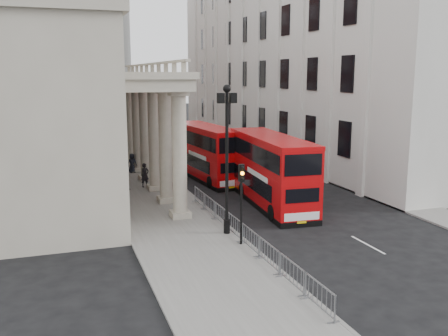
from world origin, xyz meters
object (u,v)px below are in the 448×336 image
at_px(lamp_post_mid, 165,123).
at_px(pedestrian_c, 132,163).
at_px(monument_column, 123,42).
at_px(lamp_post_north, 135,110).
at_px(pedestrian_b, 125,179).
at_px(traffic_light, 241,189).
at_px(bus_far, 207,151).
at_px(lamp_post_south, 227,150).
at_px(pedestrian_a, 145,175).
at_px(bus_near, 271,169).

xyz_separation_m(lamp_post_mid, pedestrian_c, (-2.35, 3.52, -3.92)).
xyz_separation_m(monument_column, lamp_post_mid, (-6.60, -72.00, -11.07)).
distance_m(lamp_post_north, pedestrian_b, 20.21).
xyz_separation_m(traffic_light, pedestrian_b, (-4.06, 14.59, -2.10)).
relative_size(traffic_light, pedestrian_c, 2.46).
bearing_deg(bus_far, lamp_post_mid, 163.25).
distance_m(lamp_post_south, pedestrian_b, 13.75).
bearing_deg(pedestrian_a, pedestrian_c, 70.38).
bearing_deg(pedestrian_c, lamp_post_north, 65.24).
bearing_deg(pedestrian_a, pedestrian_b, -178.89).
relative_size(lamp_post_south, lamp_post_north, 1.00).
distance_m(lamp_post_south, lamp_post_north, 32.00).
relative_size(pedestrian_b, pedestrian_c, 1.01).
relative_size(bus_near, bus_far, 1.05).
relative_size(bus_near, pedestrian_a, 5.95).
height_order(bus_near, pedestrian_a, bus_near).
relative_size(lamp_post_south, pedestrian_c, 4.75).
relative_size(lamp_post_south, traffic_light, 1.93).
bearing_deg(lamp_post_south, pedestrian_a, 99.83).
bearing_deg(traffic_light, bus_far, 78.93).
bearing_deg(lamp_post_north, lamp_post_mid, -90.00).
height_order(bus_far, pedestrian_a, bus_far).
xyz_separation_m(pedestrian_a, pedestrian_c, (-0.06, 6.31, -0.08)).
bearing_deg(lamp_post_south, pedestrian_c, 96.86).
relative_size(bus_far, pedestrian_c, 6.20).
relative_size(lamp_post_south, pedestrian_a, 4.35).
bearing_deg(lamp_post_mid, pedestrian_b, -139.09).
bearing_deg(lamp_post_north, lamp_post_south, -90.00).
xyz_separation_m(monument_column, pedestrian_c, (-8.95, -68.48, -14.99)).
bearing_deg(monument_column, pedestrian_c, -97.45).
xyz_separation_m(lamp_post_mid, pedestrian_b, (-3.96, -3.43, -3.91)).
xyz_separation_m(lamp_post_mid, traffic_light, (0.10, -18.02, -1.80)).
height_order(bus_near, pedestrian_c, bus_near).
bearing_deg(pedestrian_a, monument_column, 63.07).
relative_size(monument_column, pedestrian_b, 30.69).
bearing_deg(traffic_light, pedestrian_c, 96.49).
bearing_deg(bus_far, traffic_light, -106.09).
distance_m(traffic_light, bus_far, 17.64).
distance_m(lamp_post_north, traffic_light, 34.07).
relative_size(lamp_post_south, bus_far, 0.77).
height_order(bus_far, pedestrian_c, bus_far).
bearing_deg(traffic_light, lamp_post_mid, 90.32).
xyz_separation_m(lamp_post_north, pedestrian_a, (-2.29, -18.78, -3.83)).
relative_size(lamp_post_north, traffic_light, 1.93).
distance_m(lamp_post_north, bus_far, 17.27).
bearing_deg(bus_far, bus_near, -85.71).
relative_size(lamp_post_mid, lamp_post_north, 1.00).
distance_m(bus_near, bus_far, 10.01).
xyz_separation_m(lamp_post_mid, pedestrian_a, (-2.29, -2.78, -3.83)).
bearing_deg(monument_column, lamp_post_south, -94.29).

